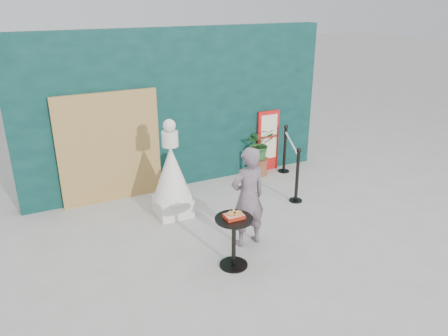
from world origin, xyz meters
The scene contains 10 objects.
ground centered at (0.00, 0.00, 0.00)m, with size 60.00×60.00×0.00m, color #ADAAA5.
back_wall centered at (0.00, 3.15, 1.50)m, with size 6.00×0.30×3.00m, color #092B28.
bamboo_fence centered at (-1.40, 2.94, 1.00)m, with size 1.80×0.08×2.00m, color tan.
woman centered at (0.06, 0.52, 0.77)m, with size 0.56×0.37×1.55m, color slate.
menu_board centered at (1.90, 2.95, 0.65)m, with size 0.50×0.07×1.30m.
statue centered at (-0.63, 1.91, 0.69)m, with size 0.66×0.66×1.69m.
cafe_table centered at (-0.40, 0.08, 0.50)m, with size 0.52×0.52×0.75m.
food_basket centered at (-0.40, 0.08, 0.79)m, with size 0.26×0.19×0.11m.
planter centered at (1.60, 2.80, 0.59)m, with size 0.60×0.52×1.02m.
stanchion_barrier centered at (1.87, 2.04, 0.49)m, with size 0.84×1.54×1.03m.
Camera 1 is at (-2.82, -4.50, 3.55)m, focal length 35.00 mm.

